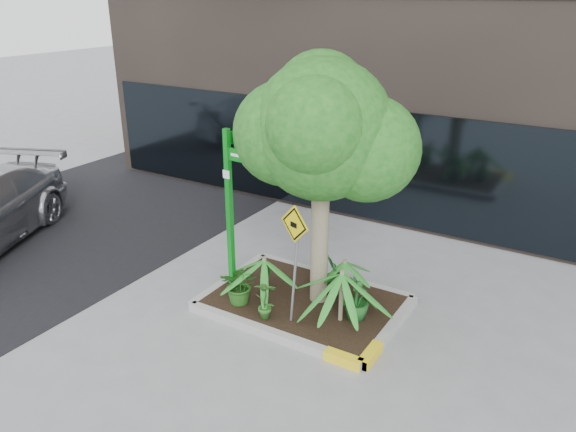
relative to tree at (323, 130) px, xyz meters
The scene contains 13 objects.
ground 3.20m from the tree, 131.26° to the right, with size 80.00×80.00×0.00m, color gray.
asphalt_road 7.59m from the tree, behind, with size 7.00×80.00×0.01m, color black.
planter 3.05m from the tree, 132.69° to the right, with size 3.35×2.36×0.15m.
tree is the anchor object (origin of this frame).
palm_front 2.27m from the tree, 33.78° to the right, with size 1.01×1.01×1.13m.
palm_left 2.46m from the tree, 151.41° to the right, with size 0.86×0.86×0.96m.
palm_back 2.38m from the tree, 44.27° to the left, with size 0.79×0.79×0.88m.
shrub_a 2.96m from the tree, 142.68° to the right, with size 0.64×0.64×0.71m, color #235819.
shrub_b 2.77m from the tree, 16.53° to the right, with size 0.40×0.40×0.72m, color #1B5A1E.
shrub_c 2.86m from the tree, 113.51° to the right, with size 0.37×0.37×0.71m, color #29601E.
shrub_d 2.62m from the tree, 58.95° to the left, with size 0.43×0.43×0.78m, color #18551C.
street_sign_post 1.84m from the tree, 149.94° to the right, with size 0.93×0.95×3.15m.
cattle_sign 1.82m from the tree, 91.40° to the right, with size 0.59×0.23×2.00m.
Camera 1 is at (4.36, -7.11, 5.15)m, focal length 35.00 mm.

